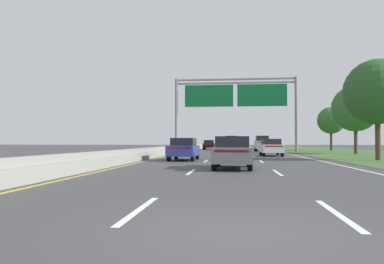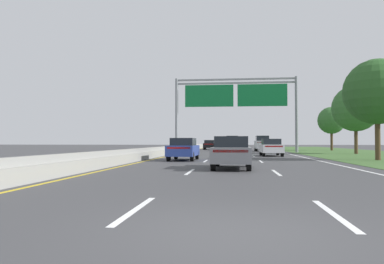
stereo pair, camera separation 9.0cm
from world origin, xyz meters
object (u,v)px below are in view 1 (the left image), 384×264
Objects in this scene: car_blue_left_lane_sedan at (184,149)px; car_white_right_lane_sedan at (271,147)px; pickup_truck_darkgreen at (232,143)px; car_grey_centre_lane_sedan at (233,152)px; car_silver_right_lane_suv at (262,143)px; overhead_sign_gantry at (235,99)px; car_black_left_lane_sedan at (209,145)px; roadside_tree_mid at (355,108)px; roadside_tree_far at (331,120)px; roadside_tree_near at (377,92)px.

car_white_right_lane_sedan is at bearing -38.24° from car_blue_left_lane_sedan.
car_grey_centre_lane_sedan is at bearing 179.35° from pickup_truck_darkgreen.
pickup_truck_darkgreen reaches higher than car_blue_left_lane_sedan.
car_silver_right_lane_suv reaches higher than car_white_right_lane_sedan.
overhead_sign_gantry is at bearing -178.25° from pickup_truck_darkgreen.
overhead_sign_gantry is at bearing -164.00° from car_black_left_lane_sedan.
roadside_tree_mid is (9.13, -10.13, 3.78)m from car_silver_right_lane_suv.
roadside_tree_far is at bearing -19.66° from car_grey_centre_lane_sedan.
roadside_tree_far is (4.19, 28.72, -0.42)m from roadside_tree_near.
overhead_sign_gantry reaches higher than roadside_tree_near.
overhead_sign_gantry is 3.40× the size of car_white_right_lane_sedan.
pickup_truck_darkgreen is 30.42m from car_blue_left_lane_sedan.
car_blue_left_lane_sedan is (-7.40, -25.33, -0.28)m from car_silver_right_lane_suv.
roadside_tree_mid reaches higher than pickup_truck_darkgreen.
car_grey_centre_lane_sedan is 14.23m from roadside_tree_near.
car_black_left_lane_sedan is at bearing 14.70° from car_white_right_lane_sedan.
car_grey_centre_lane_sedan and car_white_right_lane_sedan have the same top height.
roadside_tree_mid is (16.93, -19.71, 4.06)m from car_black_left_lane_sedan.
car_blue_left_lane_sedan is at bearing -174.18° from roadside_tree_near.
overhead_sign_gantry reaches higher than pickup_truck_darkgreen.
roadside_tree_near is 1.12× the size of roadside_tree_far.
car_silver_right_lane_suv is (3.62, 5.54, -5.49)m from overhead_sign_gantry.
roadside_tree_near is at bearing -161.15° from pickup_truck_darkgreen.
overhead_sign_gantry is 28.08m from car_grey_centre_lane_sedan.
roadside_tree_near is (6.23, -23.94, 3.74)m from car_silver_right_lane_suv.
overhead_sign_gantry reaches higher than car_grey_centre_lane_sedan.
overhead_sign_gantry reaches higher than car_black_left_lane_sedan.
car_silver_right_lane_suv is at bearing 104.59° from roadside_tree_near.
roadside_tree_mid is at bearing 78.15° from roadside_tree_near.
car_blue_left_lane_sedan is (0.40, -34.91, 0.00)m from car_black_left_lane_sedan.
pickup_truck_darkgreen is at bearing 1.38° from car_grey_centre_lane_sedan.
car_blue_left_lane_sedan is at bearing 140.19° from car_white_right_lane_sedan.
car_black_left_lane_sedan is at bearing 39.64° from car_silver_right_lane_suv.
roadside_tree_far reaches higher than car_black_left_lane_sedan.
car_black_left_lane_sedan is 0.60× the size of roadside_tree_mid.
car_silver_right_lane_suv is 26.39m from car_blue_left_lane_sedan.
roadside_tree_mid is (13.10, 22.89, 4.06)m from car_grey_centre_lane_sedan.
pickup_truck_darkgreen reaches higher than car_silver_right_lane_suv.
roadside_tree_mid reaches higher than car_blue_left_lane_sedan.
car_black_left_lane_sedan is (-3.71, 4.68, -0.26)m from pickup_truck_darkgreen.
car_grey_centre_lane_sedan is 16.65m from car_white_right_lane_sedan.
car_white_right_lane_sedan is at bearing -116.82° from roadside_tree_far.
roadside_tree_near is at bearing -47.15° from car_grey_centre_lane_sedan.
roadside_tree_near reaches higher than car_white_right_lane_sedan.
roadside_tree_near reaches higher than car_grey_centre_lane_sedan.
car_black_left_lane_sedan is 36.57m from roadside_tree_near.
car_silver_right_lane_suv is at bearing 56.79° from overhead_sign_gantry.
pickup_truck_darkgreen reaches higher than car_grey_centre_lane_sedan.
overhead_sign_gantry is 20.96m from car_blue_left_lane_sedan.
roadside_tree_mid is 1.15× the size of roadside_tree_far.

